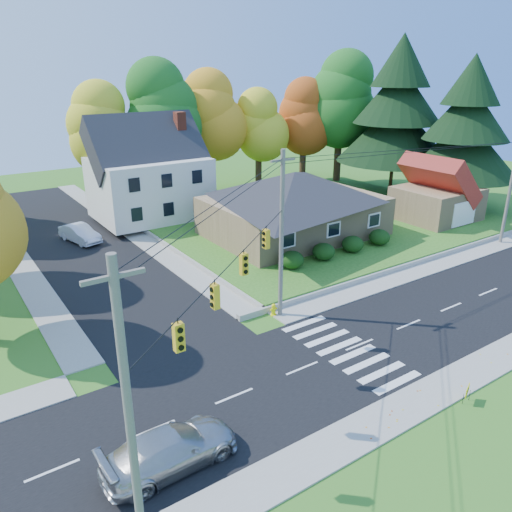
{
  "coord_description": "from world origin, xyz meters",
  "views": [
    {
      "loc": [
        -17.87,
        -16.3,
        14.17
      ],
      "look_at": [
        -1.36,
        8.0,
        2.93
      ],
      "focal_mm": 35.0,
      "sensor_mm": 36.0,
      "label": 1
    }
  ],
  "objects_px": {
    "ranch_house": "(294,203)",
    "fire_hydrant": "(274,310)",
    "silver_sedan": "(171,449)",
    "white_car": "(80,234)"
  },
  "relations": [
    {
      "from": "ranch_house",
      "to": "fire_hydrant",
      "type": "height_order",
      "value": "ranch_house"
    },
    {
      "from": "ranch_house",
      "to": "fire_hydrant",
      "type": "distance_m",
      "value": 14.79
    },
    {
      "from": "ranch_house",
      "to": "silver_sedan",
      "type": "bearing_deg",
      "value": -137.86
    },
    {
      "from": "ranch_house",
      "to": "white_car",
      "type": "xyz_separation_m",
      "value": [
        -15.59,
        9.61,
        -2.5
      ]
    },
    {
      "from": "ranch_house",
      "to": "silver_sedan",
      "type": "xyz_separation_m",
      "value": [
        -20.19,
        -18.27,
        -2.48
      ]
    },
    {
      "from": "silver_sedan",
      "to": "white_car",
      "type": "height_order",
      "value": "silver_sedan"
    },
    {
      "from": "ranch_house",
      "to": "silver_sedan",
      "type": "distance_m",
      "value": 27.34
    },
    {
      "from": "silver_sedan",
      "to": "fire_hydrant",
      "type": "relative_size",
      "value": 6.59
    },
    {
      "from": "silver_sedan",
      "to": "white_car",
      "type": "xyz_separation_m",
      "value": [
        4.6,
        27.88,
        -0.02
      ]
    },
    {
      "from": "fire_hydrant",
      "to": "white_car",
      "type": "bearing_deg",
      "value": 105.81
    }
  ]
}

